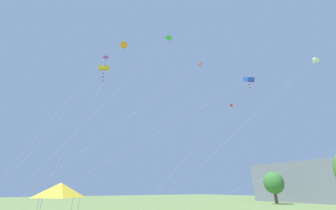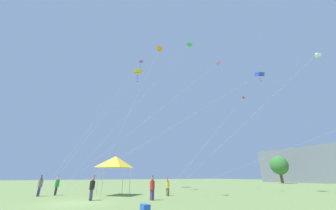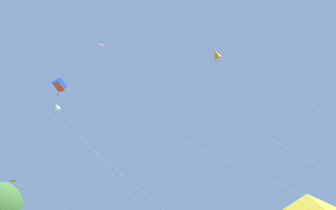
{
  "view_description": "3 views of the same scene",
  "coord_description": "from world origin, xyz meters",
  "px_view_note": "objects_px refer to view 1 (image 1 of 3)",
  "views": [
    {
      "loc": [
        17.84,
        0.61,
        3.53
      ],
      "look_at": [
        0.75,
        11.42,
        11.08
      ],
      "focal_mm": 24.0,
      "sensor_mm": 36.0,
      "label": 1
    },
    {
      "loc": [
        17.3,
        -1.24,
        1.91
      ],
      "look_at": [
        -3.94,
        10.07,
        11.09
      ],
      "focal_mm": 20.0,
      "sensor_mm": 36.0,
      "label": 2
    },
    {
      "loc": [
        -18.68,
        8.56,
        1.72
      ],
      "look_at": [
        -1.46,
        11.03,
        11.28
      ],
      "focal_mm": 28.0,
      "sensor_mm": 36.0,
      "label": 3
    }
  ],
  "objects_px": {
    "kite_orange_diamond_3": "(125,44)",
    "kite_red_delta_5": "(229,108)",
    "kite_pink_delta_7": "(197,66)",
    "kite_yellow_box_1": "(104,68)",
    "kite_blue_box_4": "(249,80)",
    "kite_white_diamond_8": "(314,59)",
    "kite_green_delta_2": "(168,39)",
    "kite_purple_delta_6": "(105,58)",
    "festival_tent": "(60,190)"
  },
  "relations": [
    {
      "from": "kite_orange_diamond_3",
      "to": "kite_red_delta_5",
      "type": "xyz_separation_m",
      "value": [
        -3.9,
        18.32,
        -2.02
      ]
    },
    {
      "from": "kite_red_delta_5",
      "to": "kite_pink_delta_7",
      "type": "relative_size",
      "value": 1.01
    },
    {
      "from": "kite_orange_diamond_3",
      "to": "kite_yellow_box_1",
      "type": "bearing_deg",
      "value": 171.77
    },
    {
      "from": "kite_blue_box_4",
      "to": "kite_white_diamond_8",
      "type": "relative_size",
      "value": 1.35
    },
    {
      "from": "kite_yellow_box_1",
      "to": "kite_red_delta_5",
      "type": "xyz_separation_m",
      "value": [
        11.38,
        16.11,
        -7.35
      ]
    },
    {
      "from": "kite_green_delta_2",
      "to": "kite_red_delta_5",
      "type": "xyz_separation_m",
      "value": [
        3.4,
        8.61,
        -11.08
      ]
    },
    {
      "from": "kite_blue_box_4",
      "to": "kite_purple_delta_6",
      "type": "xyz_separation_m",
      "value": [
        -10.97,
        -15.23,
        3.88
      ]
    },
    {
      "from": "kite_white_diamond_8",
      "to": "kite_red_delta_5",
      "type": "bearing_deg",
      "value": -173.68
    },
    {
      "from": "kite_pink_delta_7",
      "to": "kite_white_diamond_8",
      "type": "height_order",
      "value": "kite_pink_delta_7"
    },
    {
      "from": "kite_orange_diamond_3",
      "to": "kite_white_diamond_8",
      "type": "relative_size",
      "value": 0.97
    },
    {
      "from": "kite_yellow_box_1",
      "to": "kite_white_diamond_8",
      "type": "distance_m",
      "value": 29.56
    },
    {
      "from": "kite_red_delta_5",
      "to": "kite_white_diamond_8",
      "type": "xyz_separation_m",
      "value": [
        12.0,
        1.33,
        2.55
      ]
    },
    {
      "from": "kite_yellow_box_1",
      "to": "kite_orange_diamond_3",
      "type": "relative_size",
      "value": 1.32
    },
    {
      "from": "kite_orange_diamond_3",
      "to": "kite_blue_box_4",
      "type": "height_order",
      "value": "kite_orange_diamond_3"
    },
    {
      "from": "kite_green_delta_2",
      "to": "festival_tent",
      "type": "bearing_deg",
      "value": -78.61
    },
    {
      "from": "kite_white_diamond_8",
      "to": "kite_yellow_box_1",
      "type": "bearing_deg",
      "value": -143.29
    },
    {
      "from": "kite_orange_diamond_3",
      "to": "kite_pink_delta_7",
      "type": "distance_m",
      "value": 10.29
    },
    {
      "from": "kite_red_delta_5",
      "to": "kite_pink_delta_7",
      "type": "height_order",
      "value": "kite_pink_delta_7"
    },
    {
      "from": "kite_green_delta_2",
      "to": "kite_blue_box_4",
      "type": "height_order",
      "value": "kite_green_delta_2"
    },
    {
      "from": "kite_yellow_box_1",
      "to": "kite_blue_box_4",
      "type": "xyz_separation_m",
      "value": [
        17.24,
        13.56,
        -5.83
      ]
    },
    {
      "from": "kite_white_diamond_8",
      "to": "kite_orange_diamond_3",
      "type": "bearing_deg",
      "value": -112.42
    },
    {
      "from": "kite_orange_diamond_3",
      "to": "kite_purple_delta_6",
      "type": "bearing_deg",
      "value": 176.57
    },
    {
      "from": "kite_blue_box_4",
      "to": "kite_pink_delta_7",
      "type": "relative_size",
      "value": 1.24
    },
    {
      "from": "kite_pink_delta_7",
      "to": "kite_green_delta_2",
      "type": "bearing_deg",
      "value": -175.84
    },
    {
      "from": "kite_red_delta_5",
      "to": "kite_white_diamond_8",
      "type": "height_order",
      "value": "kite_white_diamond_8"
    },
    {
      "from": "kite_purple_delta_6",
      "to": "kite_pink_delta_7",
      "type": "bearing_deg",
      "value": 50.61
    },
    {
      "from": "kite_blue_box_4",
      "to": "kite_yellow_box_1",
      "type": "bearing_deg",
      "value": -141.82
    },
    {
      "from": "kite_blue_box_4",
      "to": "kite_purple_delta_6",
      "type": "height_order",
      "value": "kite_purple_delta_6"
    },
    {
      "from": "kite_blue_box_4",
      "to": "kite_pink_delta_7",
      "type": "distance_m",
      "value": 6.64
    },
    {
      "from": "kite_orange_diamond_3",
      "to": "kite_purple_delta_6",
      "type": "height_order",
      "value": "kite_purple_delta_6"
    },
    {
      "from": "kite_orange_diamond_3",
      "to": "kite_blue_box_4",
      "type": "bearing_deg",
      "value": 82.91
    },
    {
      "from": "festival_tent",
      "to": "kite_yellow_box_1",
      "type": "height_order",
      "value": "kite_yellow_box_1"
    },
    {
      "from": "kite_orange_diamond_3",
      "to": "kite_red_delta_5",
      "type": "bearing_deg",
      "value": 102.01
    },
    {
      "from": "festival_tent",
      "to": "kite_yellow_box_1",
      "type": "xyz_separation_m",
      "value": [
        -10.55,
        5.29,
        18.75
      ]
    },
    {
      "from": "festival_tent",
      "to": "kite_white_diamond_8",
      "type": "height_order",
      "value": "kite_white_diamond_8"
    },
    {
      "from": "kite_purple_delta_6",
      "to": "kite_white_diamond_8",
      "type": "xyz_separation_m",
      "value": [
        17.11,
        19.1,
        -2.86
      ]
    },
    {
      "from": "festival_tent",
      "to": "kite_purple_delta_6",
      "type": "relative_size",
      "value": 0.19
    },
    {
      "from": "festival_tent",
      "to": "kite_white_diamond_8",
      "type": "relative_size",
      "value": 0.22
    },
    {
      "from": "kite_yellow_box_1",
      "to": "kite_orange_diamond_3",
      "type": "distance_m",
      "value": 16.33
    },
    {
      "from": "kite_blue_box_4",
      "to": "kite_white_diamond_8",
      "type": "height_order",
      "value": "kite_white_diamond_8"
    },
    {
      "from": "kite_pink_delta_7",
      "to": "kite_blue_box_4",
      "type": "bearing_deg",
      "value": 61.27
    },
    {
      "from": "festival_tent",
      "to": "kite_orange_diamond_3",
      "type": "xyz_separation_m",
      "value": [
        4.73,
        3.08,
        13.42
      ]
    },
    {
      "from": "kite_purple_delta_6",
      "to": "kite_white_diamond_8",
      "type": "relative_size",
      "value": 1.15
    },
    {
      "from": "kite_blue_box_4",
      "to": "kite_red_delta_5",
      "type": "height_order",
      "value": "kite_blue_box_4"
    },
    {
      "from": "kite_green_delta_2",
      "to": "kite_orange_diamond_3",
      "type": "distance_m",
      "value": 15.15
    },
    {
      "from": "festival_tent",
      "to": "kite_red_delta_5",
      "type": "distance_m",
      "value": 24.26
    },
    {
      "from": "kite_white_diamond_8",
      "to": "kite_pink_delta_7",
      "type": "bearing_deg",
      "value": -134.17
    },
    {
      "from": "kite_pink_delta_7",
      "to": "kite_purple_delta_6",
      "type": "bearing_deg",
      "value": -129.39
    },
    {
      "from": "kite_red_delta_5",
      "to": "kite_purple_delta_6",
      "type": "distance_m",
      "value": 19.27
    },
    {
      "from": "kite_green_delta_2",
      "to": "kite_purple_delta_6",
      "type": "xyz_separation_m",
      "value": [
        -1.71,
        -9.16,
        -5.67
      ]
    }
  ]
}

